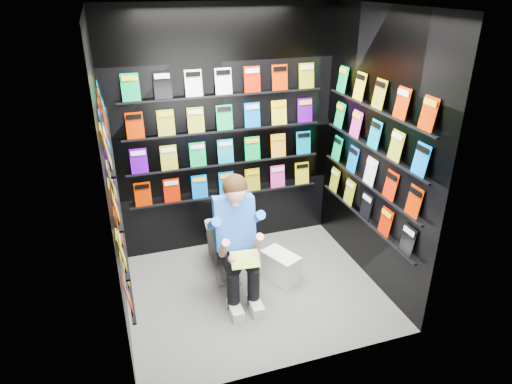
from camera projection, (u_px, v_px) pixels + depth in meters
name	position (u px, v px, depth m)	size (l,w,h in m)	color
floor	(254.00, 291.00, 4.48)	(2.40, 2.40, 0.00)	slate
ceiling	(253.00, 6.00, 3.38)	(2.40, 2.40, 0.00)	white
wall_back	(224.00, 134.00, 4.79)	(2.40, 0.04, 2.60)	black
wall_front	(300.00, 222.00, 3.07)	(2.40, 0.04, 2.60)	black
wall_left	(109.00, 187.00, 3.59)	(0.04, 2.00, 2.60)	black
wall_right	(375.00, 153.00, 4.27)	(0.04, 2.00, 2.60)	black
comics_back	(225.00, 135.00, 4.76)	(2.10, 0.06, 1.37)	#BB2700
comics_left	(113.00, 186.00, 3.59)	(0.06, 1.70, 1.37)	#BB2700
comics_right	(373.00, 153.00, 4.26)	(0.06, 1.70, 1.37)	#BB2700
toilet	(224.00, 239.00, 4.67)	(0.42, 0.75, 0.73)	white
longbox	(281.00, 268.00, 4.60)	(0.20, 0.36, 0.27)	white
longbox_lid	(281.00, 255.00, 4.54)	(0.22, 0.38, 0.03)	white
reader	(234.00, 223.00, 4.18)	(0.50, 0.73, 1.34)	blue
held_comic	(245.00, 259.00, 3.95)	(0.25, 0.01, 0.17)	green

